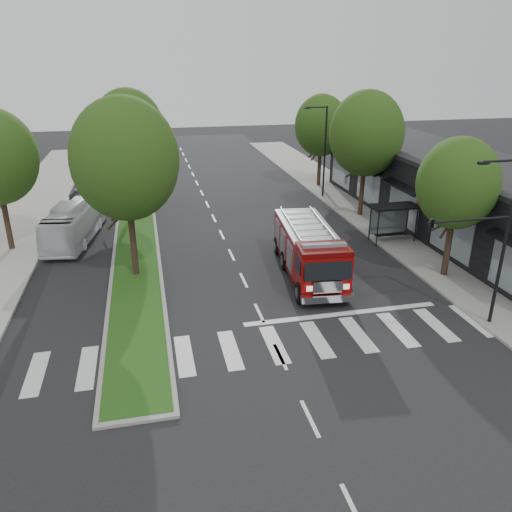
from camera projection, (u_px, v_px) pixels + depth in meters
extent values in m
plane|color=black|center=(259.00, 313.00, 24.96)|extent=(140.00, 140.00, 0.00)
cube|color=gray|center=(395.00, 230.00, 36.51)|extent=(5.00, 80.00, 0.15)
cube|color=gray|center=(136.00, 215.00, 40.00)|extent=(3.00, 50.00, 0.14)
cube|color=#1C3F12|center=(136.00, 214.00, 39.97)|extent=(2.60, 49.50, 0.02)
cube|color=black|center=(455.00, 195.00, 36.51)|extent=(8.00, 30.00, 5.00)
cylinder|color=black|center=(378.00, 229.00, 33.17)|extent=(0.08, 0.08, 2.50)
cylinder|color=black|center=(416.00, 226.00, 33.74)|extent=(0.08, 0.08, 2.50)
cylinder|color=black|center=(370.00, 223.00, 34.26)|extent=(0.08, 0.08, 2.50)
cylinder|color=black|center=(407.00, 221.00, 34.82)|extent=(0.08, 0.08, 2.50)
cube|color=black|center=(395.00, 206.00, 33.51)|extent=(3.20, 1.60, 0.12)
cube|color=#8C99A5|center=(388.00, 221.00, 34.61)|extent=(2.80, 0.04, 1.80)
cube|color=black|center=(392.00, 234.00, 34.26)|extent=(2.40, 0.40, 0.08)
cylinder|color=black|center=(448.00, 246.00, 28.40)|extent=(0.36, 0.36, 3.74)
ellipsoid|color=#1C3A10|center=(458.00, 183.00, 27.03)|extent=(4.40, 4.40, 5.06)
cylinder|color=black|center=(362.00, 189.00, 39.13)|extent=(0.36, 0.36, 4.40)
ellipsoid|color=#1C3A10|center=(366.00, 134.00, 37.52)|extent=(5.60, 5.60, 6.44)
cylinder|color=black|center=(319.00, 166.00, 48.26)|extent=(0.36, 0.36, 3.96)
ellipsoid|color=#1C3A10|center=(321.00, 125.00, 46.81)|extent=(5.00, 5.00, 5.75)
cylinder|color=black|center=(133.00, 239.00, 28.30)|extent=(0.36, 0.36, 4.62)
ellipsoid|color=#1C3A10|center=(125.00, 159.00, 26.61)|extent=(5.80, 5.80, 6.67)
cylinder|color=black|center=(134.00, 183.00, 41.01)|extent=(0.36, 0.36, 4.40)
ellipsoid|color=#1C3A10|center=(129.00, 130.00, 39.40)|extent=(5.60, 5.60, 6.44)
cylinder|color=black|center=(7.00, 220.00, 32.19)|extent=(0.36, 0.36, 4.18)
cylinder|color=black|center=(504.00, 246.00, 22.42)|extent=(0.16, 0.16, 8.00)
cylinder|color=black|center=(503.00, 161.00, 20.78)|extent=(1.80, 0.10, 0.10)
cube|color=black|center=(484.00, 163.00, 20.61)|extent=(0.45, 0.20, 0.12)
cylinder|color=black|center=(470.00, 220.00, 21.49)|extent=(4.00, 0.10, 0.10)
imported|color=black|center=(431.00, 232.00, 21.28)|extent=(0.18, 0.22, 1.10)
cylinder|color=black|center=(325.00, 153.00, 43.68)|extent=(0.16, 0.16, 8.00)
cylinder|color=black|center=(317.00, 107.00, 42.04)|extent=(1.80, 0.10, 0.10)
cube|color=black|center=(307.00, 108.00, 41.87)|extent=(0.45, 0.20, 0.12)
cube|color=#520404|center=(308.00, 266.00, 29.20)|extent=(3.43, 9.01, 0.26)
cube|color=#7F0706|center=(305.00, 243.00, 29.56)|extent=(3.23, 6.92, 2.10)
cube|color=#7F0706|center=(323.00, 271.00, 25.80)|extent=(2.78, 2.12, 2.20)
cube|color=#B2B2B7|center=(306.00, 226.00, 29.15)|extent=(3.23, 6.92, 0.13)
cylinder|color=#B2B2B7|center=(290.00, 223.00, 28.96)|extent=(0.69, 6.27, 0.10)
cylinder|color=#B2B2B7|center=(322.00, 222.00, 29.18)|extent=(0.69, 6.27, 0.10)
cube|color=silver|center=(328.00, 298.00, 25.07)|extent=(2.75, 0.62, 0.37)
cube|color=#8C99A5|center=(324.00, 245.00, 25.27)|extent=(2.33, 0.58, 0.19)
cylinder|color=black|center=(300.00, 293.00, 25.76)|extent=(0.47, 1.18, 1.15)
cylinder|color=black|center=(346.00, 290.00, 26.05)|extent=(0.47, 1.18, 1.15)
cylinder|color=black|center=(285.00, 261.00, 29.81)|extent=(0.47, 1.18, 1.15)
cylinder|color=black|center=(324.00, 259.00, 30.10)|extent=(0.47, 1.18, 1.15)
cylinder|color=black|center=(278.00, 246.00, 32.13)|extent=(0.47, 1.18, 1.15)
cylinder|color=black|center=(315.00, 244.00, 32.41)|extent=(0.47, 1.18, 1.15)
imported|color=silver|center=(77.00, 220.00, 34.74)|extent=(3.76, 9.88, 2.69)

